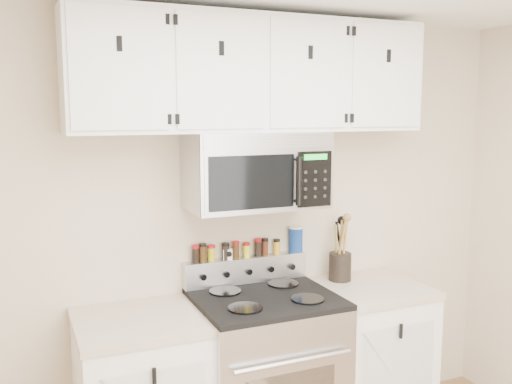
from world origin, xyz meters
TOP-DOWN VIEW (x-y plane):
  - back_wall at (0.00, 1.75)m, footprint 3.50×0.01m
  - range at (0.00, 1.43)m, footprint 0.76×0.65m
  - base_cabinet_right at (0.69, 1.45)m, footprint 0.64×0.62m
  - microwave at (0.00, 1.55)m, footprint 0.76×0.44m
  - upper_cabinets at (-0.00, 1.58)m, footprint 2.00×0.35m
  - utensil_crock at (0.58, 1.60)m, footprint 0.14×0.14m
  - kitchen_timer at (-0.11, 1.71)m, footprint 0.07×0.06m
  - salt_canister at (0.33, 1.71)m, footprint 0.09×0.09m
  - spice_jar_0 at (-0.31, 1.71)m, footprint 0.04×0.04m
  - spice_jar_1 at (-0.27, 1.71)m, footprint 0.04×0.04m
  - spice_jar_2 at (-0.21, 1.71)m, footprint 0.05×0.05m
  - spice_jar_3 at (-0.13, 1.71)m, footprint 0.04×0.04m
  - spice_jar_4 at (-0.06, 1.71)m, footprint 0.04×0.04m
  - spice_jar_5 at (0.00, 1.71)m, footprint 0.04×0.04m
  - spice_jar_6 at (0.08, 1.71)m, footprint 0.04×0.04m
  - spice_jar_7 at (0.12, 1.71)m, footprint 0.04×0.04m
  - spice_jar_8 at (0.20, 1.71)m, footprint 0.04×0.04m

SIDE VIEW (x-z plane):
  - base_cabinet_right at x=0.69m, z-range 0.00..0.92m
  - range at x=0.00m, z-range -0.06..1.04m
  - utensil_crock at x=0.58m, z-range 0.82..1.22m
  - kitchen_timer at x=-0.11m, z-range 1.10..1.16m
  - spice_jar_5 at x=0.00m, z-range 1.10..1.19m
  - spice_jar_8 at x=0.20m, z-range 1.10..1.19m
  - spice_jar_2 at x=-0.21m, z-range 1.10..1.19m
  - spice_jar_3 at x=-0.13m, z-range 1.10..1.20m
  - spice_jar_0 at x=-0.31m, z-range 1.10..1.20m
  - spice_jar_4 at x=-0.06m, z-range 1.10..1.20m
  - spice_jar_7 at x=0.12m, z-range 1.10..1.20m
  - spice_jar_6 at x=0.08m, z-range 1.10..1.21m
  - spice_jar_1 at x=-0.27m, z-range 1.10..1.21m
  - salt_canister at x=0.33m, z-range 1.10..1.26m
  - back_wall at x=0.00m, z-range 0.00..2.50m
  - microwave at x=0.00m, z-range 1.42..1.84m
  - upper_cabinets at x=0.00m, z-range 1.84..2.46m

